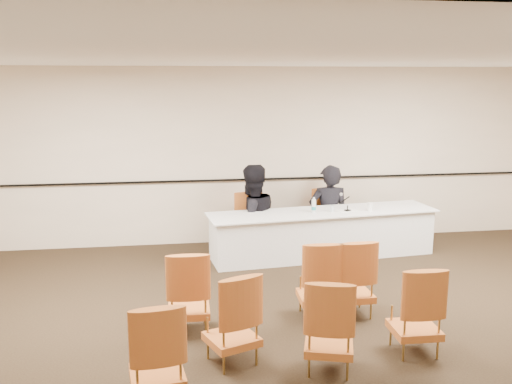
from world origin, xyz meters
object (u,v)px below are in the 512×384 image
(panelist_second_chair, at_px, (251,223))
(panel_table, at_px, (322,234))
(panelist_second, at_px, (251,224))
(aud_chair_front_mid, at_px, (318,279))
(aud_chair_front_left, at_px, (188,291))
(aud_chair_back_right, at_px, (415,309))
(coffee_cup, at_px, (370,207))
(aud_chair_back_mid, at_px, (329,324))
(panelist_main, at_px, (329,220))
(water_bottle, at_px, (314,205))
(microphone, at_px, (348,202))
(aud_chair_extra, at_px, (156,352))
(aud_chair_back_left, at_px, (232,318))
(panelist_main_chair, at_px, (329,218))
(aud_chair_front_right, at_px, (352,277))
(drinking_glass, at_px, (332,209))

(panelist_second_chair, bearing_deg, panel_table, -27.99)
(panel_table, height_order, panelist_second, panelist_second)
(panel_table, xyz_separation_m, aud_chair_front_mid, (-0.68, -2.31, 0.11))
(aud_chair_front_left, height_order, aud_chair_back_right, same)
(coffee_cup, bearing_deg, aud_chair_back_mid, -115.30)
(panelist_main, xyz_separation_m, aud_chair_front_left, (-2.48, -3.06, 0.03))
(aud_chair_back_mid, bearing_deg, aud_chair_back_right, 29.72)
(water_bottle, distance_m, aud_chair_front_mid, 2.36)
(panelist_second, relative_size, microphone, 7.05)
(panelist_second_chair, bearing_deg, panelist_main, -0.00)
(water_bottle, xyz_separation_m, aud_chair_extra, (-2.37, -3.84, -0.38))
(panel_table, distance_m, aud_chair_back_left, 3.75)
(panelist_main_chair, height_order, aud_chair_front_left, same)
(aud_chair_front_right, bearing_deg, panelist_main_chair, 77.44)
(panelist_second, distance_m, water_bottle, 1.11)
(panel_table, bearing_deg, panelist_main, 59.55)
(panel_table, height_order, aud_chair_extra, aud_chair_extra)
(microphone, distance_m, drinking_glass, 0.27)
(aud_chair_back_left, xyz_separation_m, aud_chair_back_mid, (0.91, -0.29, 0.00))
(aud_chair_front_left, bearing_deg, aud_chair_back_left, -61.90)
(panelist_main_chair, xyz_separation_m, aud_chair_extra, (-2.80, -4.47, 0.00))
(panel_table, bearing_deg, panelist_main_chair, 59.55)
(water_bottle, bearing_deg, drinking_glass, 0.54)
(aud_chair_front_left, bearing_deg, drinking_glass, 47.58)
(panel_table, relative_size, microphone, 13.18)
(aud_chair_front_left, xyz_separation_m, aud_chair_back_left, (0.40, -0.79, 0.00))
(coffee_cup, bearing_deg, aud_chair_front_left, -140.93)
(water_bottle, relative_size, aud_chair_back_left, 0.25)
(panelist_second_chair, xyz_separation_m, aud_chair_front_right, (0.82, -2.74, 0.00))
(aud_chair_back_left, bearing_deg, aud_chair_front_mid, 18.92)
(microphone, xyz_separation_m, aud_chair_extra, (-2.93, -3.86, -0.40))
(coffee_cup, height_order, aud_chair_front_mid, aud_chair_front_mid)
(drinking_glass, xyz_separation_m, aud_chair_extra, (-2.67, -3.85, -0.31))
(aud_chair_front_left, bearing_deg, aud_chair_back_right, -19.09)
(panelist_second_chair, xyz_separation_m, coffee_cup, (1.83, -0.52, 0.32))
(panelist_second_chair, xyz_separation_m, drinking_glass, (1.22, -0.48, 0.31))
(panelist_second_chair, bearing_deg, aud_chair_extra, -114.78)
(aud_chair_back_left, bearing_deg, microphone, 34.50)
(drinking_glass, relative_size, aud_chair_back_mid, 0.11)
(aud_chair_front_mid, relative_size, aud_chair_front_right, 1.00)
(panel_table, relative_size, panelist_second_chair, 3.85)
(aud_chair_front_mid, bearing_deg, aud_chair_back_mid, -97.37)
(aud_chair_back_right, bearing_deg, panelist_second, 108.51)
(aud_chair_back_mid, relative_size, aud_chair_back_right, 1.00)
(aud_chair_front_right, height_order, aud_chair_extra, same)
(microphone, bearing_deg, panelist_main_chair, 74.05)
(panelist_main_chair, relative_size, coffee_cup, 7.19)
(panelist_main_chair, distance_m, aud_chair_extra, 5.27)
(aud_chair_front_right, bearing_deg, panelist_second_chair, 104.43)
(panelist_main, relative_size, aud_chair_back_left, 1.97)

